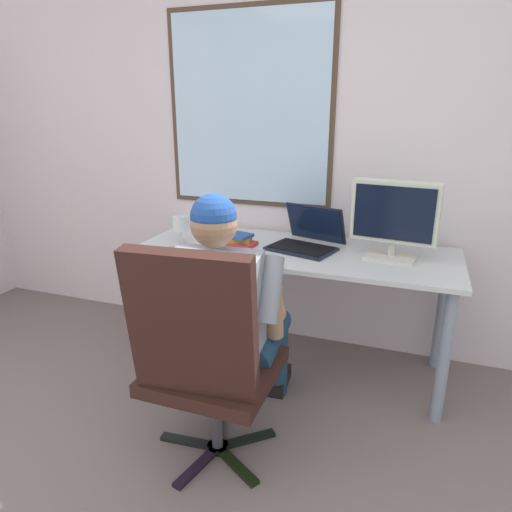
# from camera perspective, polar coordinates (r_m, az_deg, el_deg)

# --- Properties ---
(wall_rear) EXTENTS (5.36, 0.08, 2.64)m
(wall_rear) POSITION_cam_1_polar(r_m,az_deg,el_deg) (2.88, 7.28, 14.40)
(wall_rear) COLOR silver
(wall_rear) RESTS_ON ground
(desk) EXTENTS (1.79, 0.68, 0.74)m
(desk) POSITION_cam_1_polar(r_m,az_deg,el_deg) (2.63, 4.89, -1.31)
(desk) COLOR gray
(desk) RESTS_ON ground
(office_chair) EXTENTS (0.55, 0.59, 1.04)m
(office_chair) POSITION_cam_1_polar(r_m,az_deg,el_deg) (1.88, -6.54, -12.01)
(office_chair) COLOR black
(office_chair) RESTS_ON ground
(person_seated) EXTENTS (0.56, 0.82, 1.19)m
(person_seated) POSITION_cam_1_polar(r_m,az_deg,el_deg) (2.10, -3.59, -7.16)
(person_seated) COLOR navy
(person_seated) RESTS_ON ground
(crt_monitor) EXTENTS (0.45, 0.24, 0.41)m
(crt_monitor) POSITION_cam_1_polar(r_m,az_deg,el_deg) (2.48, 16.95, 4.91)
(crt_monitor) COLOR beige
(crt_monitor) RESTS_ON desk
(laptop) EXTENTS (0.43, 0.42, 0.23)m
(laptop) POSITION_cam_1_polar(r_m,az_deg,el_deg) (2.63, 6.50, 2.39)
(laptop) COLOR black
(laptop) RESTS_ON desk
(wine_glass) EXTENTS (0.09, 0.09, 0.16)m
(wine_glass) POSITION_cam_1_polar(r_m,az_deg,el_deg) (2.71, -9.46, 3.87)
(wine_glass) COLOR silver
(wine_glass) RESTS_ON desk
(book_stack) EXTENTS (0.21, 0.15, 0.07)m
(book_stack) POSITION_cam_1_polar(r_m,az_deg,el_deg) (2.66, -2.21, 1.98)
(book_stack) COLOR #B62C34
(book_stack) RESTS_ON desk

